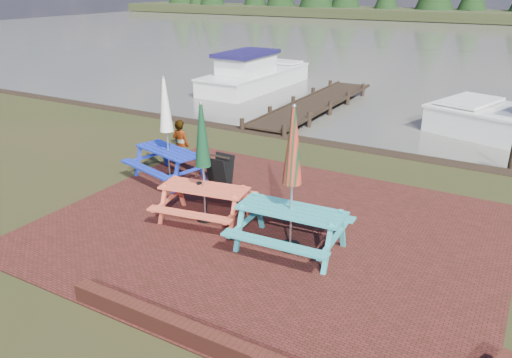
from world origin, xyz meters
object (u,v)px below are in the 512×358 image
Objects in this scene: picnic_table_blue at (168,145)px; jetty at (314,104)px; picnic_table_red at (204,182)px; boat_jetty at (254,76)px; person at (180,120)px; picnic_table_teal at (291,203)px; chalkboard at (220,173)px.

picnic_table_blue is 9.13m from jetty.
picnic_table_red is 0.97× the size of picnic_table_blue.
picnic_table_red is 10.83m from jetty.
picnic_table_blue is 12.69m from boat_jetty.
person is at bearing -71.65° from boat_jetty.
picnic_table_blue is (-4.27, 1.72, -0.06)m from picnic_table_teal.
picnic_table_blue reaches higher than jetty.
chalkboard is 0.12× the size of boat_jetty.
person is (-1.48, 2.36, -0.11)m from picnic_table_blue.
picnic_table_blue is at bearing 122.52° from person.
picnic_table_blue is at bearing -176.79° from chalkboard.
chalkboard is 3.83m from person.
picnic_table_red is 1.57× the size of person.
picnic_table_blue is 1.61m from chalkboard.
boat_jetty is (-4.37, 11.90, -0.51)m from picnic_table_blue.
picnic_table_blue is 0.37× the size of boat_jetty.
picnic_table_red is 5.31m from person.
boat_jetty is at bearing -72.58° from person.
picnic_table_blue is 2.97× the size of chalkboard.
chalkboard is (-2.73, 1.75, -0.52)m from picnic_table_teal.
jetty is (-4.22, 10.81, -0.86)m from picnic_table_teal.
picnic_table_teal reaches higher than person.
person is at bearing 123.69° from picnic_table_red.
picnic_table_teal reaches higher than picnic_table_red.
boat_jetty is at bearing 118.73° from chalkboard.
picnic_table_teal is 11.64m from jetty.
picnic_table_teal reaches higher than jetty.
boat_jetty is at bearing 106.40° from picnic_table_red.
chalkboard is 0.10× the size of jetty.
picnic_table_teal is at bearing -30.31° from chalkboard.
jetty is (0.05, 9.09, -0.80)m from picnic_table_blue.
jetty is at bearing 105.02° from picnic_table_blue.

